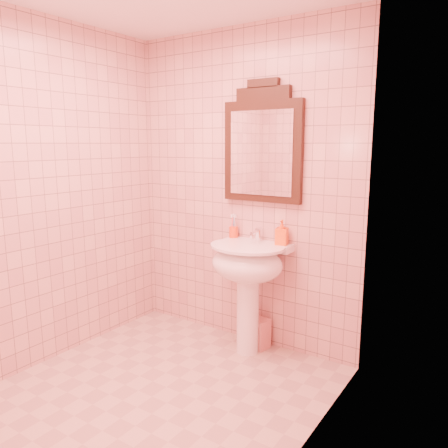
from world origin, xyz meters
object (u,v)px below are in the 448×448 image
Objects in this scene: toothbrush_cup at (234,232)px; towel at (256,332)px; pedestal_sink at (248,271)px; mirror at (262,146)px; soap_dispenser at (282,232)px.

toothbrush_cup is 0.69× the size of towel.
mirror is (0.00, 0.20, 0.93)m from pedestal_sink.
pedestal_sink is 3.61× the size of towel.
pedestal_sink is 0.39m from soap_dispenser.
mirror is at bearing 100.39° from towel.
pedestal_sink is at bearing -154.63° from soap_dispenser.
pedestal_sink reaches higher than towel.
mirror is at bearing 5.94° from toothbrush_cup.
toothbrush_cup reaches higher than towel.
soap_dispenser is (0.44, -0.02, 0.05)m from toothbrush_cup.
towel is at bearing 83.96° from pedestal_sink.
soap_dispenser is 0.79× the size of towel.
toothbrush_cup is at bearing 165.34° from soap_dispenser.
mirror is 0.73m from toothbrush_cup.
towel is at bearing 176.22° from soap_dispenser.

